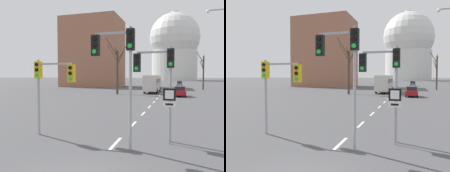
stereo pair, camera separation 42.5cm
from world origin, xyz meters
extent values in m
cube|color=silver|center=(0.00, 4.44, 0.00)|extent=(0.16, 2.00, 0.01)
cube|color=silver|center=(0.00, 8.94, 0.00)|extent=(0.16, 2.00, 0.01)
cube|color=silver|center=(0.00, 13.44, 0.00)|extent=(0.16, 2.00, 0.01)
cube|color=silver|center=(0.00, 17.94, 0.00)|extent=(0.16, 2.00, 0.01)
cube|color=silver|center=(0.00, 22.44, 0.00)|extent=(0.16, 2.00, 0.01)
cube|color=silver|center=(0.00, 26.94, 0.00)|extent=(0.16, 2.00, 0.01)
cube|color=silver|center=(0.00, 31.44, 0.00)|extent=(0.16, 2.00, 0.01)
cube|color=silver|center=(0.00, 35.94, 0.00)|extent=(0.16, 2.00, 0.01)
cube|color=silver|center=(0.00, 40.44, 0.00)|extent=(0.16, 2.00, 0.01)
cube|color=silver|center=(0.00, 44.94, 0.00)|extent=(0.16, 2.00, 0.01)
cube|color=silver|center=(0.00, 49.44, 0.00)|extent=(0.16, 2.00, 0.01)
cube|color=silver|center=(0.00, 53.94, 0.00)|extent=(0.16, 2.00, 0.01)
cube|color=silver|center=(0.00, 58.44, 0.00)|extent=(0.16, 2.00, 0.01)
cube|color=silver|center=(0.00, 62.94, 0.00)|extent=(0.16, 2.00, 0.01)
cylinder|color=#9E9EA3|center=(2.57, 5.51, 2.41)|extent=(0.14, 0.14, 4.82)
cube|color=black|center=(2.57, 5.51, 4.24)|extent=(0.36, 0.28, 0.96)
cylinder|color=black|center=(2.57, 5.34, 4.54)|extent=(0.20, 0.06, 0.20)
cylinder|color=black|center=(2.57, 5.34, 4.24)|extent=(0.20, 0.06, 0.20)
cylinder|color=green|center=(2.57, 5.34, 3.95)|extent=(0.20, 0.06, 0.20)
cube|color=#9E9EA3|center=(1.72, 5.51, 4.57)|extent=(1.71, 0.10, 0.10)
cube|color=black|center=(0.86, 5.51, 4.04)|extent=(0.36, 0.28, 0.96)
cylinder|color=black|center=(0.86, 5.34, 4.34)|extent=(0.20, 0.06, 0.20)
cylinder|color=black|center=(0.86, 5.34, 4.04)|extent=(0.20, 0.06, 0.20)
cylinder|color=green|center=(0.86, 5.34, 3.75)|extent=(0.20, 0.06, 0.20)
cylinder|color=#9E9EA3|center=(-4.66, 4.78, 2.14)|extent=(0.14, 0.14, 4.28)
cube|color=yellow|center=(-4.66, 4.78, 3.70)|extent=(0.36, 0.28, 0.96)
cylinder|color=black|center=(-4.66, 4.61, 3.99)|extent=(0.20, 0.06, 0.20)
cylinder|color=black|center=(-4.66, 4.61, 3.70)|extent=(0.20, 0.06, 0.20)
cylinder|color=green|center=(-4.66, 4.61, 3.40)|extent=(0.20, 0.06, 0.20)
cube|color=#9E9EA3|center=(-3.62, 4.78, 4.03)|extent=(2.08, 0.10, 0.10)
cube|color=yellow|center=(-2.57, 4.78, 3.50)|extent=(0.36, 0.28, 0.96)
cylinder|color=black|center=(-2.57, 4.61, 3.79)|extent=(0.20, 0.06, 0.20)
cylinder|color=black|center=(-2.57, 4.61, 3.50)|extent=(0.20, 0.06, 0.20)
cylinder|color=green|center=(-2.57, 4.61, 3.20)|extent=(0.20, 0.06, 0.20)
cylinder|color=#9E9EA3|center=(0.89, 3.73, 2.78)|extent=(0.14, 0.14, 5.55)
cube|color=black|center=(0.89, 3.73, 4.97)|extent=(0.36, 0.28, 0.96)
cylinder|color=black|center=(0.89, 3.56, 5.27)|extent=(0.20, 0.06, 0.20)
cylinder|color=black|center=(0.89, 3.56, 4.97)|extent=(0.20, 0.06, 0.20)
cylinder|color=green|center=(0.89, 3.56, 4.68)|extent=(0.20, 0.06, 0.20)
cube|color=#9E9EA3|center=(0.05, 3.73, 5.30)|extent=(1.67, 0.10, 0.10)
cube|color=black|center=(-0.78, 3.73, 4.77)|extent=(0.36, 0.28, 0.96)
cylinder|color=black|center=(-0.78, 3.56, 5.07)|extent=(0.20, 0.06, 0.20)
cylinder|color=black|center=(-0.78, 3.56, 4.77)|extent=(0.20, 0.06, 0.20)
cylinder|color=green|center=(-0.78, 3.56, 4.48)|extent=(0.20, 0.06, 0.20)
cylinder|color=#9E9EA3|center=(2.54, 5.14, 1.40)|extent=(0.07, 0.07, 2.79)
cube|color=black|center=(2.54, 5.12, 2.44)|extent=(0.60, 0.03, 0.60)
cube|color=white|center=(2.54, 5.10, 2.44)|extent=(0.42, 0.01, 0.42)
cube|color=white|center=(2.54, 5.12, 1.96)|extent=(0.60, 0.03, 0.28)
cube|color=black|center=(2.54, 5.10, 1.96)|extent=(0.36, 0.01, 0.10)
cube|color=#9E9EA3|center=(6.52, 17.23, 9.67)|extent=(1.80, 0.10, 0.10)
sphere|color=#F2EAC6|center=(5.61, 17.23, 9.59)|extent=(0.36, 0.36, 0.36)
cube|color=#B7B7BC|center=(-3.84, 57.07, 0.68)|extent=(1.62, 4.16, 0.67)
cube|color=#1E232D|center=(-3.84, 56.86, 1.29)|extent=(1.38, 1.99, 0.55)
cylinder|color=black|center=(-4.60, 58.35, 0.35)|extent=(0.18, 0.69, 0.69)
cylinder|color=black|center=(-3.08, 58.35, 0.35)|extent=(0.18, 0.69, 0.69)
cylinder|color=black|center=(-4.60, 55.78, 0.35)|extent=(0.18, 0.69, 0.69)
cylinder|color=black|center=(-3.08, 55.78, 0.35)|extent=(0.18, 0.69, 0.69)
cube|color=slate|center=(3.50, 68.51, 0.68)|extent=(1.71, 3.92, 0.67)
cube|color=#1E232D|center=(3.50, 68.32, 1.36)|extent=(1.45, 1.88, 0.70)
cylinder|color=black|center=(2.69, 69.73, 0.34)|extent=(0.18, 0.69, 0.69)
cylinder|color=black|center=(4.31, 69.73, 0.34)|extent=(0.18, 0.69, 0.69)
cylinder|color=black|center=(2.69, 67.30, 0.34)|extent=(0.18, 0.69, 0.69)
cylinder|color=black|center=(4.31, 67.30, 0.34)|extent=(0.18, 0.69, 0.69)
cube|color=maroon|center=(3.27, 31.60, 0.70)|extent=(1.85, 4.22, 0.73)
cube|color=#1E232D|center=(3.27, 31.39, 1.37)|extent=(1.57, 2.03, 0.61)
cylinder|color=black|center=(2.39, 32.91, 0.33)|extent=(0.18, 0.66, 0.66)
cylinder|color=black|center=(4.14, 32.91, 0.33)|extent=(0.18, 0.66, 0.66)
cylinder|color=black|center=(2.39, 30.30, 0.33)|extent=(0.18, 0.66, 0.66)
cylinder|color=black|center=(4.14, 30.30, 0.33)|extent=(0.18, 0.66, 0.66)
cube|color=beige|center=(-2.05, 39.47, 1.98)|extent=(2.50, 10.80, 3.00)
cube|color=black|center=(-2.05, 39.47, 2.35)|extent=(2.52, 10.26, 0.90)
cylinder|color=black|center=(-3.25, 43.25, 0.48)|extent=(0.26, 0.96, 0.96)
cylinder|color=black|center=(-0.85, 43.25, 0.48)|extent=(0.26, 0.96, 0.96)
cylinder|color=black|center=(-3.25, 36.23, 0.48)|extent=(0.26, 0.96, 0.96)
cylinder|color=black|center=(-0.85, 36.23, 0.48)|extent=(0.26, 0.96, 0.96)
cylinder|color=#473828|center=(-7.81, 33.11, 4.02)|extent=(0.43, 0.43, 8.03)
cylinder|color=#473828|center=(-7.78, 32.37, 7.15)|extent=(0.22, 1.60, 2.78)
cylinder|color=#473828|center=(-9.06, 33.95, 7.77)|extent=(2.51, 1.94, 3.39)
cylinder|color=#473828|center=(-7.28, 33.42, 6.73)|extent=(1.20, 0.79, 2.60)
cylinder|color=#473828|center=(-8.93, 33.07, 8.74)|extent=(2.36, 0.23, 3.61)
cylinder|color=#473828|center=(-7.03, 33.80, 7.79)|extent=(1.64, 1.58, 3.18)
cylinder|color=#473828|center=(8.96, 52.22, 4.13)|extent=(0.37, 0.37, 8.26)
cylinder|color=#473828|center=(8.63, 51.66, 6.11)|extent=(0.76, 1.25, 2.36)
cylinder|color=#473828|center=(8.60, 53.21, 6.03)|extent=(0.75, 2.10, 2.48)
cylinder|color=#473828|center=(7.97, 51.15, 8.02)|extent=(1.78, 2.41, 2.22)
cylinder|color=#473828|center=(9.10, 53.08, 7.70)|extent=(0.38, 1.83, 2.35)
cylinder|color=silver|center=(0.00, 169.92, 11.31)|extent=(33.92, 33.92, 22.62)
sphere|color=silver|center=(0.00, 169.92, 32.98)|extent=(37.69, 37.69, 37.69)
cylinder|color=silver|center=(0.00, 169.92, 49.94)|extent=(4.52, 4.52, 6.60)
cube|color=#9E664C|center=(-23.50, 60.70, 10.87)|extent=(18.00, 14.00, 21.75)
camera|label=1|loc=(2.92, -5.87, 3.35)|focal=35.00mm
camera|label=2|loc=(3.33, -5.74, 3.35)|focal=35.00mm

